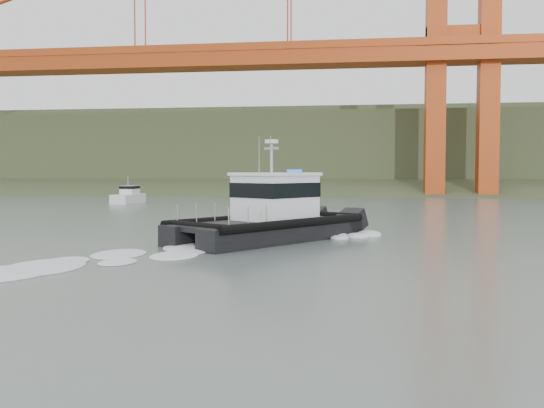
{
  "coord_description": "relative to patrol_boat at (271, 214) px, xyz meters",
  "views": [
    {
      "loc": [
        5.99,
        -23.13,
        4.05
      ],
      "look_at": [
        1.73,
        7.17,
        2.4
      ],
      "focal_mm": 40.0,
      "sensor_mm": 36.0,
      "label": 1
    }
  ],
  "objects": [
    {
      "name": "patrol_boat",
      "position": [
        0.0,
        0.0,
        0.0
      ],
      "size": [
        10.94,
        12.96,
        6.12
      ],
      "rotation": [
        0.0,
        0.0,
        -0.61
      ],
      "color": "black",
      "rests_on": "ground"
    },
    {
      "name": "motorboat",
      "position": [
        -23.85,
        38.54,
        -0.66
      ],
      "size": [
        2.41,
        6.46,
        3.5
      ],
      "rotation": [
        0.0,
        0.0,
        -0.05
      ],
      "color": "silver",
      "rests_on": "ground"
    },
    {
      "name": "ground",
      "position": [
        -0.97,
        -12.11,
        -1.53
      ],
      "size": [
        400.0,
        400.0,
        0.0
      ],
      "primitive_type": "plane",
      "color": "#566760",
      "rests_on": "ground"
    },
    {
      "name": "headlands",
      "position": [
        -0.97,
        113.39,
        5.51
      ],
      "size": [
        500.0,
        105.36,
        27.12
      ],
      "color": "#354326",
      "rests_on": "ground"
    }
  ]
}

